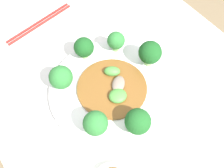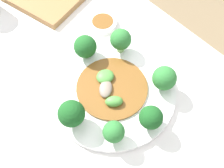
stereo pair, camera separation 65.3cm
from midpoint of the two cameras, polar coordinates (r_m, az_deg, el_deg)
The scene contains 11 objects.
ground_plane at distance 1.28m, azimuth 1.85°, elevation -31.82°, with size 8.00×8.00×0.00m, color #7F6B4C.
table at distance 0.93m, azimuth 2.55°, elevation -31.58°, with size 1.12×0.68×0.71m.
plate at distance 0.56m, azimuth -2.10°, elevation -31.00°, with size 0.31×0.31×0.02m.
broccoli_south at distance 0.53m, azimuth 9.18°, elevation -22.06°, with size 0.06×0.06×0.07m.
broccoli_west at distance 0.53m, azimuth 5.58°, elevation -42.38°, with size 0.06×0.06×0.07m.
broccoli_northeast at distance 0.54m, azimuth -17.25°, elevation -28.90°, with size 0.06×0.06×0.07m.
broccoli_northwest at distance 0.53m, azimuth -7.90°, elevation -43.13°, with size 0.05×0.05×0.07m.
broccoli_southeast at distance 0.54m, azimuth -0.80°, elevation -17.51°, with size 0.05×0.05×0.06m.
broccoli_east at distance 0.54m, azimuth -10.21°, elevation -19.61°, with size 0.05×0.05×0.06m.
stirfry_center at distance 0.55m, azimuth -1.80°, elevation -30.83°, with size 0.17×0.17×0.02m.
chopsticks at distance 0.66m, azimuth -21.08°, elevation -8.01°, with size 0.06×0.23×0.01m.
Camera 1 is at (-0.25, 0.24, 1.28)m, focal length 42.00 mm.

